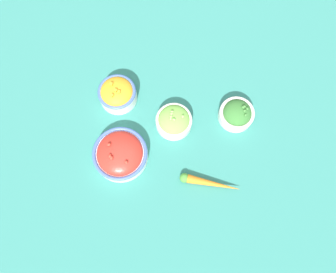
% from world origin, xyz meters
% --- Properties ---
extents(ground_plane, '(3.00, 3.00, 0.00)m').
position_xyz_m(ground_plane, '(0.00, 0.00, 0.00)').
color(ground_plane, '#337F75').
extents(bowl_squash, '(0.13, 0.13, 0.08)m').
position_xyz_m(bowl_squash, '(0.19, -0.12, 0.04)').
color(bowl_squash, silver).
rests_on(bowl_squash, ground_plane).
extents(bowl_cherry_tomatoes, '(0.18, 0.18, 0.07)m').
position_xyz_m(bowl_cherry_tomatoes, '(0.14, 0.08, 0.03)').
color(bowl_cherry_tomatoes, white).
rests_on(bowl_cherry_tomatoes, ground_plane).
extents(bowl_lettuce, '(0.12, 0.12, 0.07)m').
position_xyz_m(bowl_lettuce, '(-0.01, -0.06, 0.03)').
color(bowl_lettuce, silver).
rests_on(bowl_lettuce, ground_plane).
extents(bowl_broccoli, '(0.12, 0.12, 0.07)m').
position_xyz_m(bowl_broccoli, '(-0.21, -0.12, 0.03)').
color(bowl_broccoli, silver).
rests_on(bowl_broccoli, ground_plane).
extents(loose_carrot, '(0.20, 0.03, 0.03)m').
position_xyz_m(loose_carrot, '(-0.15, 0.12, 0.01)').
color(loose_carrot, orange).
rests_on(loose_carrot, ground_plane).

